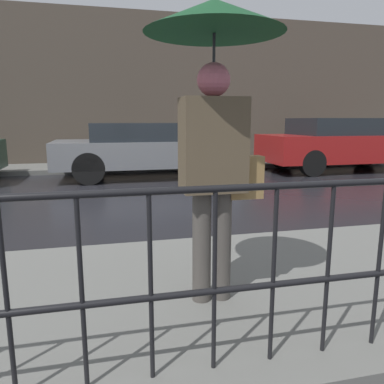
{
  "coord_description": "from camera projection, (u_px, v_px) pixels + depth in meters",
  "views": [
    {
      "loc": [
        -0.2,
        -7.11,
        1.42
      ],
      "look_at": [
        0.96,
        -2.23,
        0.45
      ],
      "focal_mm": 35.0,
      "sensor_mm": 36.0,
      "label": 1
    }
  ],
  "objects": [
    {
      "name": "pedestrian",
      "position": [
        215.0,
        80.0,
        2.47
      ],
      "size": [
        0.92,
        0.92,
        2.05
      ],
      "rotation": [
        0.0,
        0.0,
        3.14
      ],
      "color": "#4C4742",
      "rests_on": "sidewalk_near"
    },
    {
      "name": "building_storefront",
      "position": [
        107.0,
        90.0,
        11.55
      ],
      "size": [
        28.0,
        0.3,
        4.68
      ],
      "color": "#4C4238",
      "rests_on": "ground_plane"
    },
    {
      "name": "sidewalk_near",
      "position": [
        136.0,
        300.0,
        2.86
      ],
      "size": [
        28.0,
        2.44,
        0.12
      ],
      "color": "slate",
      "rests_on": "ground_plane"
    },
    {
      "name": "car_grey",
      "position": [
        144.0,
        149.0,
        9.29
      ],
      "size": [
        4.42,
        1.85,
        1.35
      ],
      "color": "slate",
      "rests_on": "ground_plane"
    },
    {
      "name": "railing_foreground",
      "position": [
        150.0,
        263.0,
        1.8
      ],
      "size": [
        12.0,
        0.04,
        0.99
      ],
      "color": "black",
      "rests_on": "sidewalk_near"
    },
    {
      "name": "sidewalk_far",
      "position": [
        111.0,
        167.0,
        11.0
      ],
      "size": [
        28.0,
        1.76,
        0.12
      ],
      "color": "slate",
      "rests_on": "ground_plane"
    },
    {
      "name": "ground_plane",
      "position": [
        116.0,
        196.0,
        7.11
      ],
      "size": [
        80.0,
        80.0,
        0.0
      ],
      "primitive_type": "plane",
      "color": "black"
    },
    {
      "name": "lane_marking",
      "position": [
        116.0,
        196.0,
        7.11
      ],
      "size": [
        25.2,
        0.12,
        0.01
      ],
      "color": "gold",
      "rests_on": "ground_plane"
    },
    {
      "name": "car_red",
      "position": [
        342.0,
        144.0,
        10.54
      ],
      "size": [
        4.59,
        1.87,
        1.47
      ],
      "color": "maroon",
      "rests_on": "ground_plane"
    }
  ]
}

